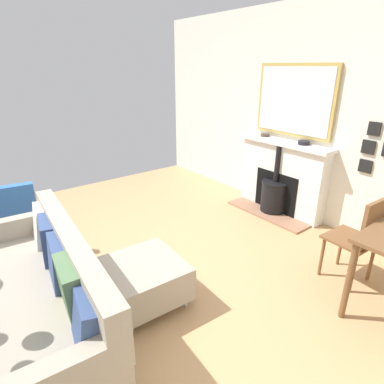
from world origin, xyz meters
The scene contains 11 objects.
ground_plane centered at (0.00, 0.00, 0.00)m, with size 5.69×5.54×0.01m, color tan.
wall_left centered at (-2.84, 0.00, 1.36)m, with size 0.12×5.54×2.71m, color silver.
fireplace centered at (-2.64, -0.04, 0.45)m, with size 0.54×1.37×1.02m.
mirror_over_mantel centered at (-2.76, -0.04, 1.54)m, with size 0.04×1.15×0.91m.
mantel_bowl_near centered at (-2.66, -0.40, 1.04)m, with size 0.13×0.13×0.04m.
mantel_bowl_far centered at (-2.66, 0.24, 1.05)m, with size 0.15×0.15×0.05m.
sofa centered at (0.67, 0.34, 0.37)m, with size 1.02×2.02×0.84m.
ottoman centered at (-0.16, 0.46, 0.24)m, with size 0.68×0.69×0.39m.
armchair_accent centered at (0.58, -1.24, 0.47)m, with size 0.75×0.67×0.81m.
dining_chair_near_fireplace centered at (-1.88, 1.45, 0.52)m, with size 0.42×0.42×0.89m.
photo_gallery_row centered at (-2.77, 1.07, 1.16)m, with size 0.02×0.35×0.58m.
Camera 1 is at (0.91, 2.52, 1.96)m, focal length 29.77 mm.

